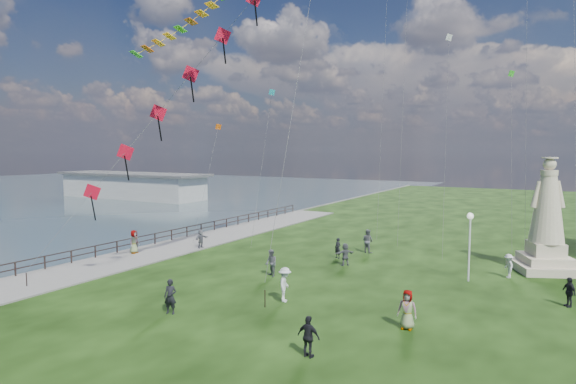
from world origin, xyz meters
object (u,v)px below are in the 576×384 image
Objects in this scene: person_7 at (368,241)px; person_10 at (134,243)px; person_0 at (170,297)px; person_5 at (201,240)px; statue at (547,229)px; person_8 at (509,266)px; person_9 at (569,292)px; person_2 at (285,285)px; person_6 at (338,248)px; lamppost at (470,232)px; person_1 at (271,263)px; pier_pavilion at (132,185)px; person_3 at (309,337)px; person_11 at (345,254)px; person_4 at (407,310)px.

person_7 reaches higher than person_10.
person_0 is 15.56m from person_5.
person_7 reaches higher than person_5.
statue is 4.38× the size of person_0.
person_8 is 5.64m from person_9.
person_2 is 10.98m from person_6.
person_1 is at bearing -155.49° from lamppost.
person_7 is at bearing -24.53° from pier_pavilion.
person_11 is at bearing -69.22° from person_3.
person_4 is (-5.04, -14.88, -1.97)m from statue.
person_6 is (-1.74, 10.84, -0.16)m from person_2.
person_4 is (-1.04, -9.71, -2.16)m from lamppost.
statue is 21.21m from person_3.
person_7 reaches higher than person_0.
person_8 is 0.96× the size of person_11.
pier_pavilion reaches higher than person_2.
person_4 is at bearing -32.72° from pier_pavilion.
pier_pavilion is 64.62m from person_0.
person_9 is (3.26, -4.60, 0.02)m from person_8.
person_1 is 12.59m from person_10.
person_8 is 0.98× the size of person_9.
person_2 is at bearing -67.14° from person_8.
statue is 18.38m from person_1.
person_11 reaches higher than person_9.
person_8 is at bearing -105.51° from person_3.
person_2 is (-7.80, -9.06, -2.13)m from lamppost.
person_2 is 1.03× the size of person_10.
person_7 is 18.14m from person_10.
person_2 is at bearing -130.74° from lamppost.
person_9 reaches higher than person_8.
pier_pavilion is 70.94m from person_4.
statue is at bearing 34.52° from person_6.
person_4 reaches higher than person_0.
person_10 is at bearing 124.42° from person_0.
person_1 is 12.15m from person_3.
person_11 is (0.11, -4.72, -0.14)m from person_7.
lamppost is 2.79× the size of person_6.
person_7 is (-8.29, 4.70, -2.13)m from lamppost.
statue is at bearing 154.29° from person_9.
pier_pavilion is 57.64m from person_7.
person_3 is at bearing 58.83° from person_11.
person_7 is 1.04× the size of person_10.
person_7 reaches higher than person_3.
lamppost reaches higher than person_11.
statue is 13.40m from person_11.
person_4 is at bearing -114.16° from person_3.
person_10 is at bearing 146.19° from person_5.
person_8 is at bearing 72.57° from person_4.
person_10 reaches higher than person_8.
pier_pavilion is 16.76× the size of person_10.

